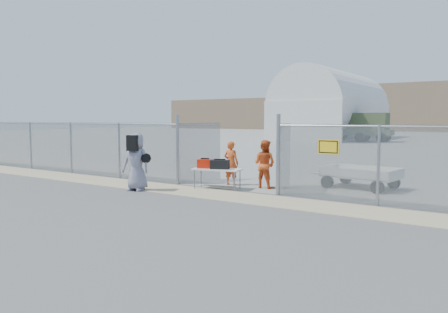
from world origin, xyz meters
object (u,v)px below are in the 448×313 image
Objects in this scene: utility_trailer at (360,177)px; folding_table at (217,179)px; security_worker_right at (265,164)px; security_worker_left at (231,163)px; visitor at (136,162)px.

folding_table is at bearing -137.33° from utility_trailer.
folding_table is 1.68m from security_worker_right.
folding_table is 0.98× the size of security_worker_right.
utility_trailer is (3.97, 2.78, 0.04)m from folding_table.
security_worker_left is 0.96× the size of security_worker_right.
visitor is at bearing 43.18° from security_worker_right.
folding_table is 0.51× the size of utility_trailer.
folding_table is 2.73m from visitor.
utility_trailer is at bearing 22.56° from visitor.
security_worker_right is 4.28m from visitor.
security_worker_left is 4.44m from utility_trailer.
folding_table is at bearing 43.18° from security_worker_right.
utility_trailer is at bearing -157.78° from security_worker_left.
security_worker_left reaches higher than folding_table.
security_worker_right is 3.27m from utility_trailer.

